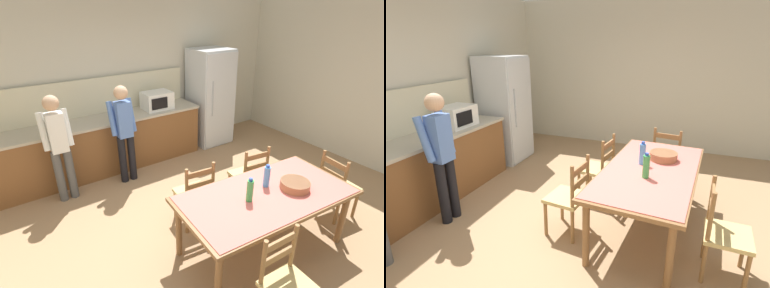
% 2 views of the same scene
% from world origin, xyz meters
% --- Properties ---
extents(ground_plane, '(8.32, 8.32, 0.00)m').
position_xyz_m(ground_plane, '(0.00, 0.00, 0.00)').
color(ground_plane, '#9E7A56').
extents(wall_back, '(6.52, 0.12, 2.90)m').
position_xyz_m(wall_back, '(0.00, 2.66, 1.45)').
color(wall_back, beige).
rests_on(wall_back, ground).
extents(wall_right, '(0.12, 5.20, 2.90)m').
position_xyz_m(wall_right, '(3.26, 0.00, 1.45)').
color(wall_right, beige).
rests_on(wall_right, ground).
extents(kitchen_counter, '(3.45, 0.66, 0.92)m').
position_xyz_m(kitchen_counter, '(-0.60, 2.23, 0.46)').
color(kitchen_counter, brown).
rests_on(kitchen_counter, ground).
extents(refrigerator, '(0.73, 0.73, 1.86)m').
position_xyz_m(refrigerator, '(1.59, 2.19, 0.93)').
color(refrigerator, silver).
rests_on(refrigerator, ground).
extents(microwave, '(0.50, 0.39, 0.30)m').
position_xyz_m(microwave, '(0.42, 2.21, 1.07)').
color(microwave, white).
rests_on(microwave, kitchen_counter).
extents(dining_table, '(2.01, 1.12, 0.75)m').
position_xyz_m(dining_table, '(0.23, -0.60, 0.68)').
color(dining_table, brown).
rests_on(dining_table, ground).
extents(bottle_near_centre, '(0.07, 0.07, 0.27)m').
position_xyz_m(bottle_near_centre, '(-0.01, -0.58, 0.88)').
color(bottle_near_centre, green).
rests_on(bottle_near_centre, dining_table).
extents(bottle_off_centre, '(0.07, 0.07, 0.27)m').
position_xyz_m(bottle_off_centre, '(0.34, -0.48, 0.88)').
color(bottle_off_centre, '#4C8ED6').
rests_on(bottle_off_centre, dining_table).
extents(serving_bowl, '(0.32, 0.32, 0.09)m').
position_xyz_m(serving_bowl, '(0.57, -0.69, 0.81)').
color(serving_bowl, '#9E6642').
rests_on(serving_bowl, dining_table).
extents(chair_head_end, '(0.46, 0.48, 0.91)m').
position_xyz_m(chair_head_end, '(1.49, -0.69, 0.44)').
color(chair_head_end, olive).
rests_on(chair_head_end, ground).
extents(chair_side_near_left, '(0.44, 0.42, 0.91)m').
position_xyz_m(chair_side_near_left, '(-0.27, -1.34, 0.44)').
color(chair_side_near_left, olive).
rests_on(chair_side_near_left, ground).
extents(chair_side_far_left, '(0.46, 0.44, 0.91)m').
position_xyz_m(chair_side_far_left, '(-0.15, 0.21, 0.44)').
color(chair_side_far_left, olive).
rests_on(chair_side_far_left, ground).
extents(chair_side_far_right, '(0.47, 0.45, 0.91)m').
position_xyz_m(chair_side_far_right, '(0.72, 0.15, 0.44)').
color(chair_side_far_right, olive).
rests_on(chair_side_far_right, ground).
extents(person_at_counter, '(0.39, 0.27, 1.56)m').
position_xyz_m(person_at_counter, '(-0.43, 1.69, 0.88)').
color(person_at_counter, black).
rests_on(person_at_counter, ground).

